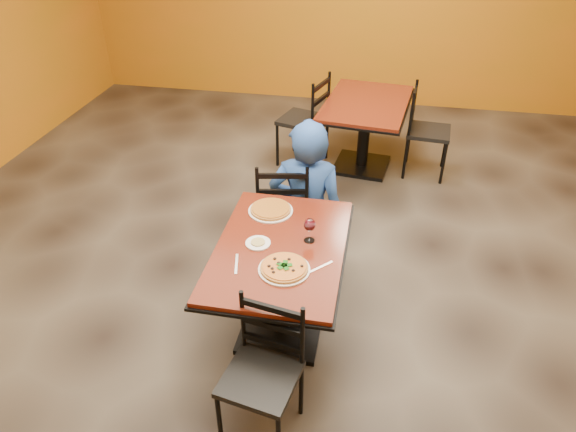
% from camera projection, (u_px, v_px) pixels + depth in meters
% --- Properties ---
extents(floor, '(7.00, 8.00, 0.01)m').
position_uv_depth(floor, '(294.00, 285.00, 4.10)').
color(floor, black).
rests_on(floor, ground).
extents(table_main, '(0.83, 1.23, 0.75)m').
position_uv_depth(table_main, '(281.00, 270.00, 3.38)').
color(table_main, maroon).
rests_on(table_main, floor).
extents(table_second, '(0.98, 1.34, 0.75)m').
position_uv_depth(table_second, '(365.00, 119.00, 5.41)').
color(table_second, maroon).
rests_on(table_second, floor).
extents(chair_main_near, '(0.45, 0.45, 0.86)m').
position_uv_depth(chair_main_near, '(260.00, 379.00, 2.81)').
color(chair_main_near, black).
rests_on(chair_main_near, floor).
extents(chair_main_far, '(0.48, 0.48, 0.91)m').
position_uv_depth(chair_main_far, '(283.00, 206.00, 4.21)').
color(chair_main_far, black).
rests_on(chair_main_far, floor).
extents(chair_second_left, '(0.56, 0.56, 0.99)m').
position_uv_depth(chair_second_left, '(303.00, 120.00, 5.54)').
color(chair_second_left, black).
rests_on(chair_second_left, floor).
extents(chair_second_right, '(0.46, 0.46, 0.94)m').
position_uv_depth(chair_second_right, '(429.00, 132.00, 5.35)').
color(chair_second_right, black).
rests_on(chair_second_right, floor).
extents(diner, '(0.62, 0.41, 1.23)m').
position_uv_depth(diner, '(307.00, 193.00, 4.07)').
color(diner, '#1B4197').
rests_on(diner, floor).
extents(plate_main, '(0.31, 0.31, 0.01)m').
position_uv_depth(plate_main, '(284.00, 269.00, 3.07)').
color(plate_main, white).
rests_on(plate_main, table_main).
extents(pizza_main, '(0.28, 0.28, 0.02)m').
position_uv_depth(pizza_main, '(284.00, 267.00, 3.07)').
color(pizza_main, maroon).
rests_on(pizza_main, plate_main).
extents(plate_far, '(0.31, 0.31, 0.01)m').
position_uv_depth(plate_far, '(271.00, 211.00, 3.60)').
color(plate_far, white).
rests_on(plate_far, table_main).
extents(pizza_far, '(0.28, 0.28, 0.02)m').
position_uv_depth(pizza_far, '(271.00, 209.00, 3.59)').
color(pizza_far, '#B29122').
rests_on(pizza_far, plate_far).
extents(side_plate, '(0.16, 0.16, 0.01)m').
position_uv_depth(side_plate, '(258.00, 243.00, 3.29)').
color(side_plate, white).
rests_on(side_plate, table_main).
extents(dip, '(0.09, 0.09, 0.01)m').
position_uv_depth(dip, '(258.00, 242.00, 3.28)').
color(dip, tan).
rests_on(dip, side_plate).
extents(wine_glass, '(0.08, 0.08, 0.18)m').
position_uv_depth(wine_glass, '(310.00, 229.00, 3.27)').
color(wine_glass, white).
rests_on(wine_glass, table_main).
extents(fork, '(0.06, 0.19, 0.00)m').
position_uv_depth(fork, '(236.00, 264.00, 3.12)').
color(fork, silver).
rests_on(fork, table_main).
extents(knife, '(0.15, 0.16, 0.00)m').
position_uv_depth(knife, '(319.00, 268.00, 3.09)').
color(knife, silver).
rests_on(knife, table_main).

